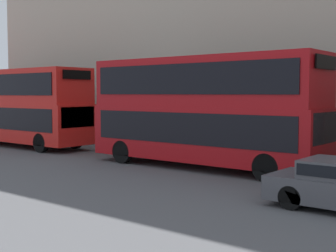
# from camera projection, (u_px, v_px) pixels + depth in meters

# --- Properties ---
(bus_second_in_queue) EXTENTS (2.59, 10.10, 4.48)m
(bus_second_in_queue) POSITION_uv_depth(u_px,v_px,m) (203.00, 108.00, 18.96)
(bus_second_in_queue) COLOR #A80F14
(bus_second_in_queue) RESTS_ON ground
(bus_third_in_queue) EXTENTS (2.59, 11.30, 4.37)m
(bus_third_in_queue) POSITION_uv_depth(u_px,v_px,m) (15.00, 104.00, 27.33)
(bus_third_in_queue) COLOR red
(bus_third_in_queue) RESTS_ON ground
(pedestrian) EXTENTS (0.36, 0.36, 1.82)m
(pedestrian) POSITION_uv_depth(u_px,v_px,m) (165.00, 137.00, 23.65)
(pedestrian) COLOR brown
(pedestrian) RESTS_ON ground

